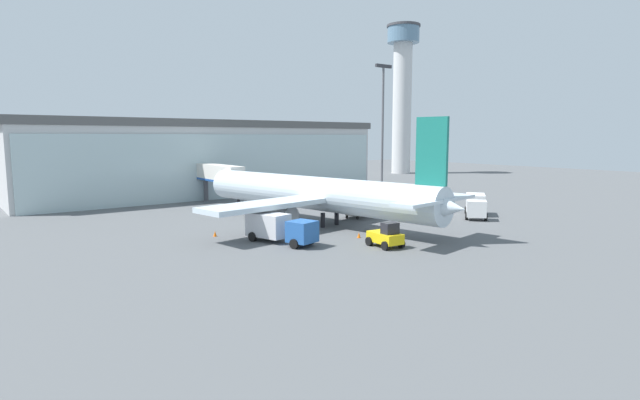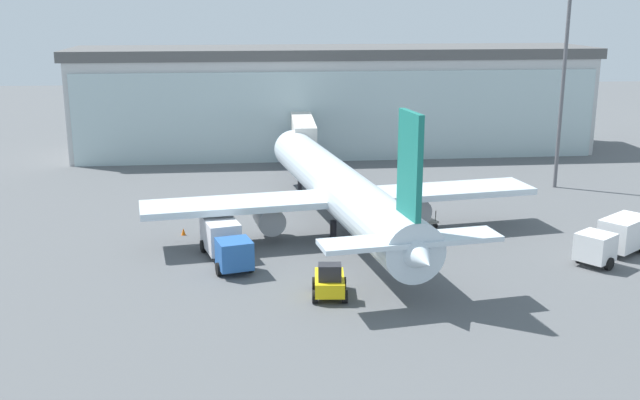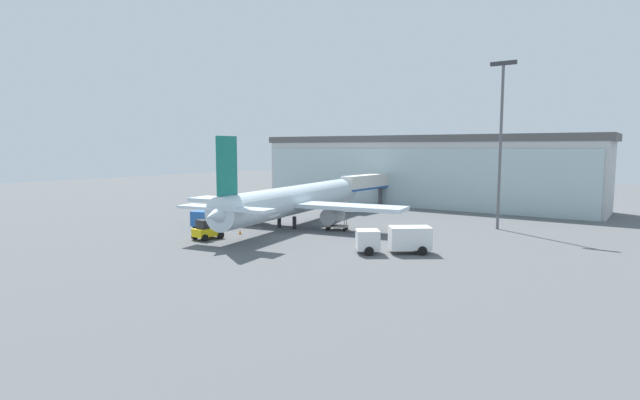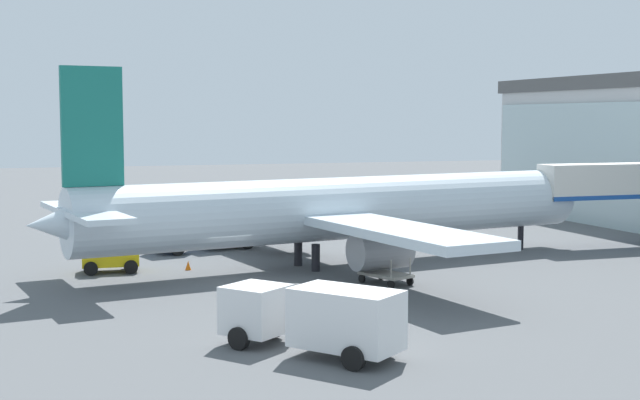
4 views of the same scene
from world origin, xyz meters
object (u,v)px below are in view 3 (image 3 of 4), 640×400
at_px(catering_truck, 214,215).
at_px(safety_cone_wingtip, 230,216).
at_px(jet_bridge, 367,183).
at_px(fuel_truck, 396,239).
at_px(baggage_cart, 337,226).
at_px(safety_cone_nose, 240,232).
at_px(apron_light_mast, 501,132).
at_px(pushback_tug, 207,231).
at_px(airplane, 294,200).

height_order(catering_truck, safety_cone_wingtip, catering_truck).
relative_size(jet_bridge, fuel_truck, 1.77).
bearing_deg(baggage_cart, safety_cone_nose, -151.49).
xyz_separation_m(jet_bridge, catering_truck, (-6.84, -28.10, -2.95)).
bearing_deg(apron_light_mast, catering_truck, -147.89).
height_order(jet_bridge, safety_cone_wingtip, jet_bridge).
xyz_separation_m(pushback_tug, safety_cone_wingtip, (-10.42, 13.46, -0.70)).
xyz_separation_m(fuel_truck, safety_cone_wingtip, (-31.35, 7.40, -1.19)).
bearing_deg(baggage_cart, airplane, 163.01).
bearing_deg(apron_light_mast, baggage_cart, -141.44).
relative_size(airplane, catering_truck, 4.87).
bearing_deg(catering_truck, fuel_truck, 71.44).
bearing_deg(safety_cone_wingtip, airplane, -0.34).
xyz_separation_m(jet_bridge, safety_cone_wingtip, (-10.44, -21.85, -4.14)).
xyz_separation_m(catering_truck, safety_cone_nose, (7.52, -2.68, -1.19)).
bearing_deg(airplane, baggage_cart, -94.95).
xyz_separation_m(airplane, safety_cone_nose, (-1.23, -8.85, -3.16)).
xyz_separation_m(airplane, catering_truck, (-8.75, -6.17, -1.97)).
bearing_deg(apron_light_mast, safety_cone_wingtip, -158.99).
bearing_deg(airplane, safety_cone_wingtip, 79.21).
distance_m(apron_light_mast, baggage_cart, 23.82).
bearing_deg(apron_light_mast, safety_cone_nose, -136.84).
bearing_deg(baggage_cart, fuel_truck, -54.82).
height_order(pushback_tug, safety_cone_nose, pushback_tug).
height_order(catering_truck, safety_cone_nose, catering_truck).
xyz_separation_m(baggage_cart, safety_cone_wingtip, (-18.79, -0.54, -0.23)).
height_order(jet_bridge, apron_light_mast, apron_light_mast).
xyz_separation_m(jet_bridge, safety_cone_nose, (0.68, -30.78, -4.14)).
bearing_deg(jet_bridge, pushback_tug, 179.83).
xyz_separation_m(catering_truck, baggage_cart, (15.19, 6.79, -0.97)).
height_order(baggage_cart, safety_cone_nose, baggage_cart).
bearing_deg(safety_cone_nose, jet_bridge, 91.27).
height_order(jet_bridge, catering_truck, jet_bridge).
relative_size(jet_bridge, baggage_cart, 3.92).
bearing_deg(baggage_cart, safety_cone_wingtip, 159.18).
distance_m(apron_light_mast, safety_cone_nose, 34.83).
height_order(jet_bridge, fuel_truck, jet_bridge).
bearing_deg(airplane, catering_truck, 114.75).
distance_m(jet_bridge, baggage_cart, 23.22).
bearing_deg(fuel_truck, airplane, -59.79).
xyz_separation_m(catering_truck, safety_cone_wingtip, (-3.60, 6.25, -1.19)).
relative_size(catering_truck, baggage_cart, 2.38).
bearing_deg(jet_bridge, catering_truck, 166.19).
height_order(airplane, baggage_cart, airplane).
bearing_deg(catering_truck, apron_light_mast, 105.93).
xyz_separation_m(pushback_tug, safety_cone_nose, (0.70, 4.54, -0.70)).
bearing_deg(safety_cone_wingtip, jet_bridge, 64.46).
bearing_deg(safety_cone_nose, apron_light_mast, 43.16).
distance_m(apron_light_mast, airplane, 27.79).
relative_size(baggage_cart, pushback_tug, 0.97).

